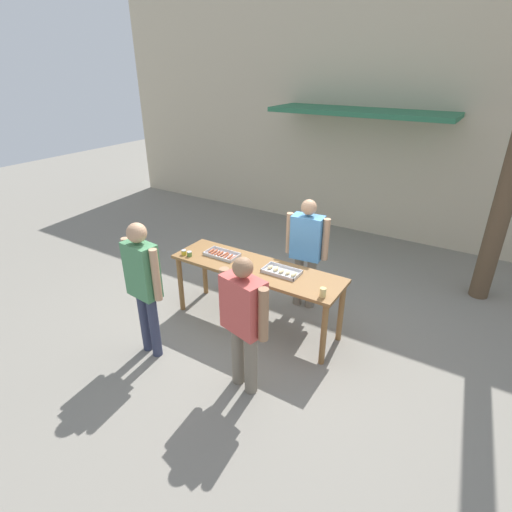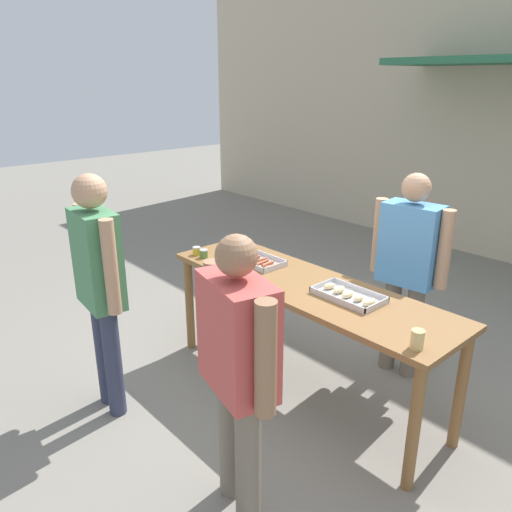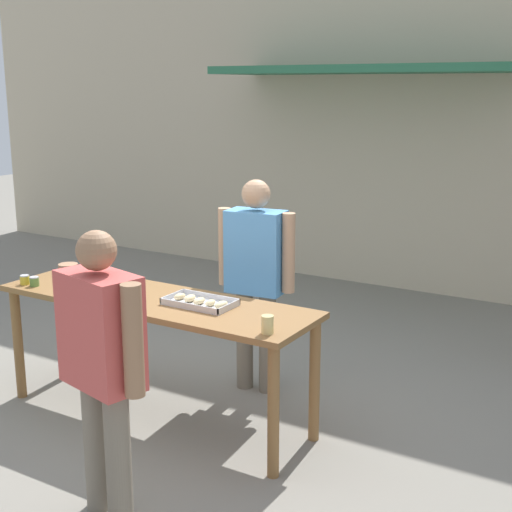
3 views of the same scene
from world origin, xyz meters
name	(u,v)px [view 1 (image 1 of 3)]	position (x,y,z in m)	size (l,w,h in m)	color
ground_plane	(256,323)	(0.00, 0.00, 0.00)	(24.00, 24.00, 0.00)	gray
building_facade_back	(369,117)	(0.00, 3.98, 2.26)	(12.00, 1.11, 4.50)	beige
serving_table	(256,274)	(0.00, 0.00, 0.75)	(2.27, 0.66, 0.86)	brown
food_tray_sausages	(222,255)	(-0.56, 0.03, 0.87)	(0.46, 0.25, 0.04)	silver
food_tray_buns	(282,271)	(0.35, 0.03, 0.88)	(0.46, 0.26, 0.05)	silver
condiment_jar_mustard	(184,252)	(-1.00, -0.22, 0.89)	(0.07, 0.07, 0.07)	gold
condiment_jar_ketchup	(189,254)	(-0.91, -0.21, 0.89)	(0.07, 0.07, 0.07)	#567A38
beer_cup	(323,292)	(1.00, -0.21, 0.91)	(0.07, 0.07, 0.11)	#DBC67A
person_server_behind_table	(307,246)	(0.34, 0.75, 0.94)	(0.60, 0.27, 1.59)	#756B5B
person_customer_holding_hotdog	(143,279)	(-0.75, -1.16, 1.01)	(0.56, 0.25, 1.67)	#333851
person_customer_with_cup	(244,316)	(0.51, -1.05, 0.91)	(0.64, 0.34, 1.56)	#756B5B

